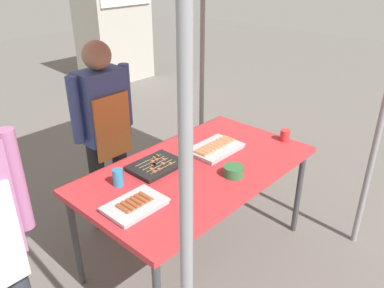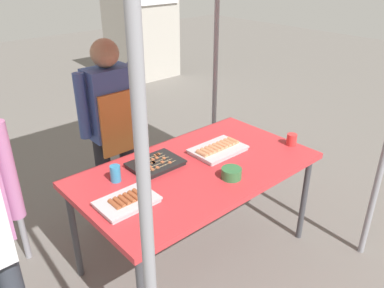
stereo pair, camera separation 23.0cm
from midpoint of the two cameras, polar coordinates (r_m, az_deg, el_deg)
name	(u,v)px [view 1 (the left image)]	position (r m, az deg, el deg)	size (l,w,h in m)	color
ground_plane	(197,254)	(3.01, -1.54, -15.91)	(18.00, 18.00, 0.00)	#66605B
stall_table	(197,173)	(2.59, -1.73, -4.41)	(1.60, 0.90, 0.75)	#C63338
tray_grilled_sausages	(215,148)	(2.76, 1.06, -0.65)	(0.38, 0.26, 0.05)	silver
tray_meat_skewers	(156,166)	(2.56, -7.90, -3.25)	(0.34, 0.25, 0.04)	black
tray_pork_links	(135,205)	(2.20, -11.41, -8.90)	(0.33, 0.23, 0.05)	silver
condiment_bowl	(234,171)	(2.45, 3.50, -4.08)	(0.13, 0.13, 0.07)	#33723F
drink_cup_near_edge	(118,177)	(2.41, -13.57, -4.88)	(0.07, 0.07, 0.11)	#338CBF
drink_cup_by_wok	(285,135)	(2.96, 11.42, 1.20)	(0.07, 0.07, 0.09)	red
vendor_woman	(105,124)	(2.98, -14.95, 2.75)	(0.52, 0.22, 1.50)	black
neighbor_stall_left	(113,26)	(7.04, -12.49, 16.62)	(1.10, 0.80, 1.82)	#B7B2A8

